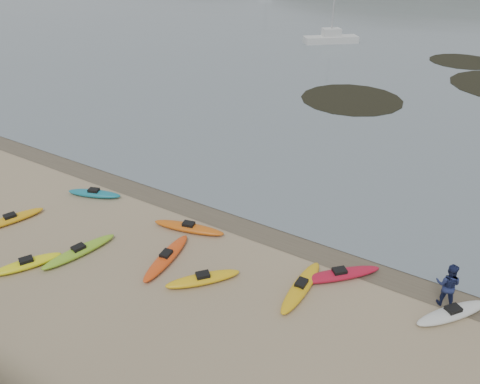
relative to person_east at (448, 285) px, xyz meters
The scene contains 6 objects.
ground 10.18m from the person_east, behind, with size 600.00×600.00×0.00m, color tan.
wet_sand 10.15m from the person_east, behind, with size 60.00×60.00×0.00m, color brown.
kayaks 11.08m from the person_east, 163.76° to the right, with size 22.12×9.59×0.34m.
person_east is the anchor object (origin of this frame).
kelp_mats 31.93m from the person_east, 99.32° to the left, with size 20.98×26.70×0.04m.
moored_boats 82.40m from the person_east, 100.55° to the left, with size 96.43×78.12×1.36m.
Camera 1 is at (10.61, -17.04, 12.90)m, focal length 35.00 mm.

